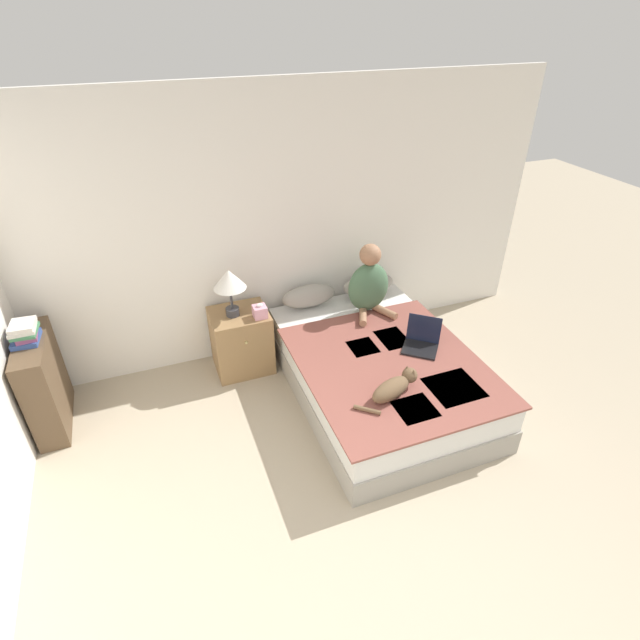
% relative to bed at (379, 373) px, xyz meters
% --- Properties ---
extents(wall_back, '(5.54, 0.05, 2.55)m').
position_rel_bed_xyz_m(wall_back, '(-0.59, 1.13, 1.04)').
color(wall_back, white).
rests_on(wall_back, ground_plane).
extents(bed, '(1.48, 2.12, 0.48)m').
position_rel_bed_xyz_m(bed, '(0.00, 0.00, 0.00)').
color(bed, '#9E998E').
rests_on(bed, ground_plane).
extents(pillow_near, '(0.55, 0.21, 0.22)m').
position_rel_bed_xyz_m(pillow_near, '(-0.32, 0.93, 0.36)').
color(pillow_near, gray).
rests_on(pillow_near, bed).
extents(pillow_far, '(0.55, 0.21, 0.22)m').
position_rel_bed_xyz_m(pillow_far, '(0.32, 0.93, 0.36)').
color(pillow_far, gray).
rests_on(pillow_far, bed).
extents(person_sitting, '(0.41, 0.40, 0.69)m').
position_rel_bed_xyz_m(person_sitting, '(0.19, 0.66, 0.53)').
color(person_sitting, '#476B4C').
rests_on(person_sitting, bed).
extents(cat_tabby, '(0.58, 0.30, 0.18)m').
position_rel_bed_xyz_m(cat_tabby, '(-0.17, -0.55, 0.33)').
color(cat_tabby, brown).
rests_on(cat_tabby, bed).
extents(laptop_open, '(0.41, 0.41, 0.25)m').
position_rel_bed_xyz_m(laptop_open, '(0.36, -0.07, 0.30)').
color(laptop_open, black).
rests_on(laptop_open, bed).
extents(nightstand, '(0.53, 0.48, 0.62)m').
position_rel_bed_xyz_m(nightstand, '(-1.05, 0.83, 0.07)').
color(nightstand, '#937047').
rests_on(nightstand, ground_plane).
extents(table_lamp, '(0.29, 0.29, 0.46)m').
position_rel_bed_xyz_m(table_lamp, '(-1.11, 0.82, 0.73)').
color(table_lamp, '#38383D').
rests_on(table_lamp, nightstand).
extents(tissue_box, '(0.12, 0.12, 0.14)m').
position_rel_bed_xyz_m(tissue_box, '(-0.88, 0.70, 0.44)').
color(tissue_box, '#E09EB2').
rests_on(tissue_box, nightstand).
extents(bookshelf, '(0.23, 0.74, 0.83)m').
position_rel_bed_xyz_m(bookshelf, '(-2.72, 0.66, 0.18)').
color(bookshelf, brown).
rests_on(bookshelf, ground_plane).
extents(book_stack_top, '(0.21, 0.25, 0.17)m').
position_rel_bed_xyz_m(book_stack_top, '(-2.72, 0.66, 0.67)').
color(book_stack_top, '#334C8E').
rests_on(book_stack_top, bookshelf).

